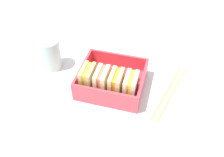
{
  "coord_description": "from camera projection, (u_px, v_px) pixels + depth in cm",
  "views": [
    {
      "loc": [
        -11.43,
        41.81,
        45.05
      ],
      "look_at": [
        0.0,
        0.0,
        2.7
      ],
      "focal_mm": 40.0,
      "sensor_mm": 36.0,
      "label": 1
    }
  ],
  "objects": [
    {
      "name": "sandwich_center_left",
      "position": [
        116.0,
        83.0,
        0.57
      ],
      "size": [
        2.76,
        5.41,
        5.9
      ],
      "color": "#E0BD7C",
      "rests_on": "bento_tray"
    },
    {
      "name": "strawberry_left",
      "position": [
        116.0,
        71.0,
        0.63
      ],
      "size": [
        2.59,
        2.59,
        3.19
      ],
      "color": "red",
      "rests_on": "bento_tray"
    },
    {
      "name": "bento_rim",
      "position": [
        112.0,
        77.0,
        0.6
      ],
      "size": [
        15.52,
        13.82,
        3.99
      ],
      "color": "#E03E4B",
      "rests_on": "bento_tray"
    },
    {
      "name": "drinking_glass",
      "position": [
        50.0,
        54.0,
        0.65
      ],
      "size": [
        5.46,
        5.46,
        8.37
      ],
      "primitive_type": "cylinder",
      "color": "silver",
      "rests_on": "ground_plane"
    },
    {
      "name": "ground_plane",
      "position": [
        112.0,
        89.0,
        0.63
      ],
      "size": [
        120.0,
        120.0,
        2.0
      ],
      "primitive_type": "cube",
      "color": "silver"
    },
    {
      "name": "chopstick_pair",
      "position": [
        170.0,
        92.0,
        0.61
      ],
      "size": [
        7.04,
        19.76,
        0.7
      ],
      "color": "tan",
      "rests_on": "ground_plane"
    },
    {
      "name": "sandwich_center",
      "position": [
        102.0,
        81.0,
        0.58
      ],
      "size": [
        2.76,
        5.41,
        5.9
      ],
      "color": "beige",
      "rests_on": "bento_tray"
    },
    {
      "name": "sandwich_left",
      "position": [
        131.0,
        86.0,
        0.57
      ],
      "size": [
        2.76,
        5.41,
        5.9
      ],
      "color": "beige",
      "rests_on": "bento_tray"
    },
    {
      "name": "bento_tray",
      "position": [
        112.0,
        85.0,
        0.62
      ],
      "size": [
        15.52,
        13.82,
        1.2
      ],
      "primitive_type": "cube",
      "color": "#E03E4B",
      "rests_on": "ground_plane"
    },
    {
      "name": "carrot_stick_far_left",
      "position": [
        96.0,
        71.0,
        0.64
      ],
      "size": [
        3.48,
        3.98,
        1.49
      ],
      "primitive_type": "cylinder",
      "rotation": [
        1.57,
        0.0,
        2.51
      ],
      "color": "orange",
      "rests_on": "bento_tray"
    },
    {
      "name": "strawberry_far_left",
      "position": [
        133.0,
        76.0,
        0.61
      ],
      "size": [
        2.59,
        2.59,
        3.19
      ],
      "color": "red",
      "rests_on": "bento_tray"
    },
    {
      "name": "sandwich_center_right",
      "position": [
        88.0,
        78.0,
        0.59
      ],
      "size": [
        2.76,
        5.41,
        5.9
      ],
      "color": "tan",
      "rests_on": "bento_tray"
    }
  ]
}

